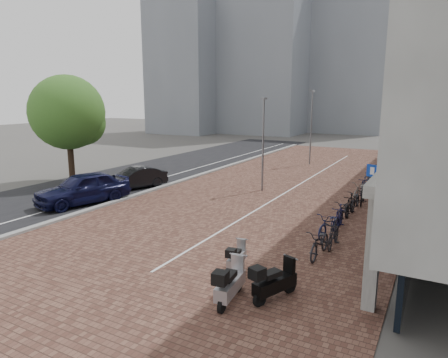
{
  "coord_description": "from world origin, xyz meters",
  "views": [
    {
      "loc": [
        10.12,
        -12.57,
        5.63
      ],
      "look_at": [
        0.0,
        6.0,
        1.3
      ],
      "focal_mm": 32.19,
      "sensor_mm": 36.0,
      "label": 1
    }
  ],
  "objects_px": {
    "car_dark": "(135,178)",
    "scooter_back": "(230,282)",
    "car_navy": "(83,188)",
    "parking_sign": "(371,183)",
    "scooter_front": "(237,257)",
    "scooter_mid": "(275,281)"
  },
  "relations": [
    {
      "from": "parking_sign",
      "to": "car_navy",
      "type": "bearing_deg",
      "value": -141.45
    },
    {
      "from": "car_dark",
      "to": "scooter_back",
      "type": "distance_m",
      "value": 15.34
    },
    {
      "from": "car_navy",
      "to": "car_dark",
      "type": "bearing_deg",
      "value": 106.28
    },
    {
      "from": "car_navy",
      "to": "scooter_back",
      "type": "height_order",
      "value": "car_navy"
    },
    {
      "from": "car_navy",
      "to": "scooter_mid",
      "type": "height_order",
      "value": "car_navy"
    },
    {
      "from": "car_dark",
      "to": "scooter_mid",
      "type": "xyz_separation_m",
      "value": [
        12.88,
        -9.03,
        -0.07
      ]
    },
    {
      "from": "scooter_front",
      "to": "scooter_back",
      "type": "bearing_deg",
      "value": -76.15
    },
    {
      "from": "car_dark",
      "to": "parking_sign",
      "type": "relative_size",
      "value": 1.51
    },
    {
      "from": "car_navy",
      "to": "car_dark",
      "type": "relative_size",
      "value": 1.24
    },
    {
      "from": "scooter_front",
      "to": "scooter_back",
      "type": "xyz_separation_m",
      "value": [
        0.78,
        -1.95,
        0.12
      ]
    },
    {
      "from": "car_dark",
      "to": "scooter_back",
      "type": "height_order",
      "value": "car_dark"
    },
    {
      "from": "scooter_front",
      "to": "parking_sign",
      "type": "relative_size",
      "value": 0.53
    },
    {
      "from": "car_navy",
      "to": "parking_sign",
      "type": "distance_m",
      "value": 14.59
    },
    {
      "from": "scooter_back",
      "to": "parking_sign",
      "type": "relative_size",
      "value": 0.66
    },
    {
      "from": "scooter_back",
      "to": "parking_sign",
      "type": "distance_m",
      "value": 9.92
    },
    {
      "from": "car_navy",
      "to": "parking_sign",
      "type": "height_order",
      "value": "parking_sign"
    },
    {
      "from": "scooter_mid",
      "to": "parking_sign",
      "type": "bearing_deg",
      "value": 104.97
    },
    {
      "from": "car_dark",
      "to": "scooter_back",
      "type": "bearing_deg",
      "value": -19.2
    },
    {
      "from": "car_navy",
      "to": "scooter_back",
      "type": "bearing_deg",
      "value": -9.07
    },
    {
      "from": "car_navy",
      "to": "scooter_back",
      "type": "distance_m",
      "value": 13.1
    },
    {
      "from": "scooter_mid",
      "to": "car_navy",
      "type": "bearing_deg",
      "value": -178.66
    },
    {
      "from": "parking_sign",
      "to": "car_dark",
      "type": "bearing_deg",
      "value": -157.97
    }
  ]
}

